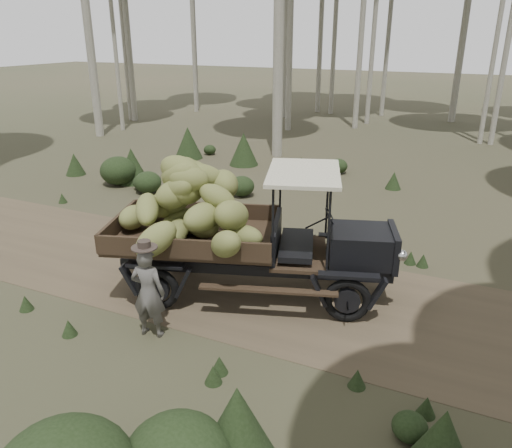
% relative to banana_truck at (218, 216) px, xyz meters
% --- Properties ---
extents(ground, '(120.00, 120.00, 0.00)m').
position_rel_banana_truck_xyz_m(ground, '(-1.05, 0.47, -1.62)').
color(ground, '#473D2B').
rests_on(ground, ground).
extents(dirt_track, '(70.00, 4.00, 0.01)m').
position_rel_banana_truck_xyz_m(dirt_track, '(-1.05, 0.47, -1.62)').
color(dirt_track, brown).
rests_on(dirt_track, ground).
extents(banana_truck, '(5.75, 3.65, 2.81)m').
position_rel_banana_truck_xyz_m(banana_truck, '(0.00, 0.00, 0.00)').
color(banana_truck, black).
rests_on(banana_truck, ground).
extents(farmer, '(0.65, 0.50, 1.75)m').
position_rel_banana_truck_xyz_m(farmer, '(-0.35, -1.81, -0.79)').
color(farmer, '#54514D').
rests_on(farmer, ground).
extents(undergrowth, '(22.61, 20.29, 1.34)m').
position_rel_banana_truck_xyz_m(undergrowth, '(-1.59, 0.37, -1.09)').
color(undergrowth, '#233319').
rests_on(undergrowth, ground).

